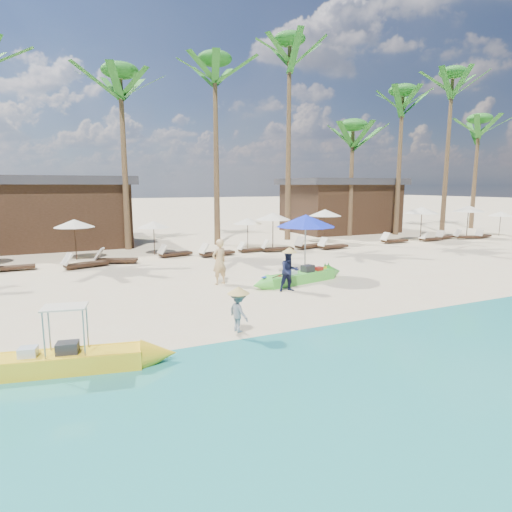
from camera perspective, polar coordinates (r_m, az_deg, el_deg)
name	(u,v)px	position (r m, az deg, el deg)	size (l,w,h in m)	color
ground	(297,301)	(14.13, 5.53, -6.04)	(240.00, 240.00, 0.00)	beige
wet_sand_strip	(410,356)	(10.34, 19.81, -12.44)	(240.00, 4.50, 0.01)	tan
green_canoe	(300,277)	(16.76, 5.89, -2.82)	(5.04, 1.41, 0.65)	#4BC83D
yellow_canoe	(57,362)	(9.77, -24.96, -12.68)	(5.26, 1.33, 1.38)	yellow
tourist	(219,262)	(16.34, -4.91, -0.77)	(0.64, 0.42, 1.75)	tan
vendor_green	(289,271)	(15.26, 4.44, -2.02)	(0.72, 0.56, 1.48)	#141A37
vendor_yellow	(239,311)	(10.60, -2.34, -7.39)	(0.66, 0.38, 1.02)	gray
blue_umbrella	(306,221)	(17.43, 6.64, 4.70)	(2.41, 2.41, 2.59)	#99999E
lounger_3_right	(10,266)	(21.84, -29.99, -1.21)	(1.84, 0.62, 0.62)	#332014
resort_parasol_4	(74,223)	(23.46, -23.08, 4.02)	(2.00, 2.00, 2.06)	#332014
lounger_4_left	(83,263)	(21.15, -22.08, -0.90)	(2.06, 1.14, 0.67)	#332014
lounger_4_right	(114,259)	(21.85, -18.41, -0.37)	(2.08, 1.24, 0.68)	#332014
resort_parasol_5	(154,224)	(23.88, -13.50, 4.12)	(1.79, 1.79, 1.84)	#332014
lounger_5_left	(173,253)	(23.14, -10.96, 0.42)	(1.91, 0.95, 0.62)	#332014
resort_parasol_6	(248,221)	(25.58, -1.12, 4.69)	(1.78, 1.78, 1.83)	#332014
lounger_6_left	(215,252)	(22.95, -5.49, 0.51)	(2.05, 0.94, 0.67)	#332014
lounger_6_right	(250,249)	(24.28, -0.80, 0.95)	(1.66, 0.63, 0.55)	#332014
resort_parasol_7	(273,216)	(25.18, 2.28, 5.33)	(2.12, 2.12, 2.18)	#332014
lounger_7_left	(276,248)	(24.49, 2.65, 1.07)	(1.92, 0.86, 0.63)	#332014
lounger_7_right	(308,245)	(25.81, 6.93, 1.48)	(2.07, 1.07, 0.67)	#332014
resort_parasol_8	(325,213)	(28.26, 9.19, 5.72)	(2.15, 2.15, 2.21)	#332014
lounger_8_left	(332,245)	(25.86, 10.05, 1.40)	(1.94, 0.72, 0.65)	#332014
resort_parasol_9	(422,210)	(30.87, 21.26, 5.72)	(2.28, 2.28, 2.34)	#332014
lounger_9_left	(393,240)	(29.49, 17.79, 2.06)	(1.90, 0.64, 0.64)	#332014
lounger_9_right	(430,238)	(31.41, 22.17, 2.20)	(1.72, 0.57, 0.58)	#332014
resort_parasol_10	(469,209)	(34.60, 26.49, 5.67)	(2.26, 2.26, 2.32)	#332014
lounger_10_left	(444,236)	(33.00, 23.79, 2.41)	(1.76, 0.89, 0.57)	#332014
lounger_10_right	(465,236)	(33.69, 26.14, 2.39)	(1.86, 1.06, 0.60)	#332014
resort_parasol_11	(501,214)	(37.14, 29.86, 4.91)	(1.77, 1.77, 1.83)	#332014
lounger_11_left	(483,235)	(34.90, 27.98, 2.44)	(1.74, 0.93, 0.57)	#332014
palm_3	(121,99)	(26.73, -17.54, 19.38)	(2.08, 2.08, 10.52)	brown
palm_4	(215,90)	(27.91, -5.46, 21.14)	(2.08, 2.08, 11.70)	brown
palm_5	(289,77)	(30.64, 4.46, 22.70)	(2.08, 2.08, 13.60)	brown
palm_6	(353,140)	(33.01, 12.76, 14.91)	(2.08, 2.08, 8.51)	brown
palm_7	(402,114)	(34.98, 18.88, 17.53)	(2.08, 2.08, 11.08)	brown
palm_8	(451,101)	(38.09, 24.57, 18.30)	(2.08, 2.08, 12.70)	brown
palm_9	(478,135)	(42.63, 27.53, 14.16)	(2.08, 2.08, 9.82)	brown
pavilion_west	(41,211)	(29.35, -26.76, 5.35)	(10.80, 6.60, 4.30)	#332014
pavilion_east	(340,205)	(35.98, 11.10, 6.74)	(8.80, 6.60, 4.30)	#332014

